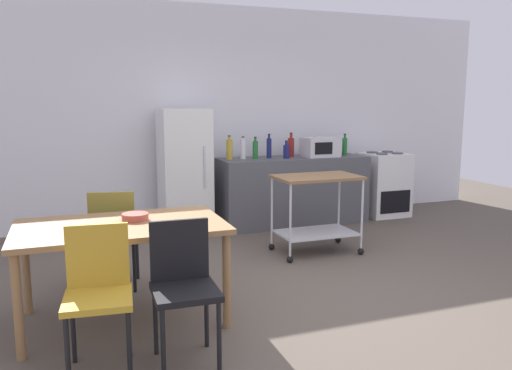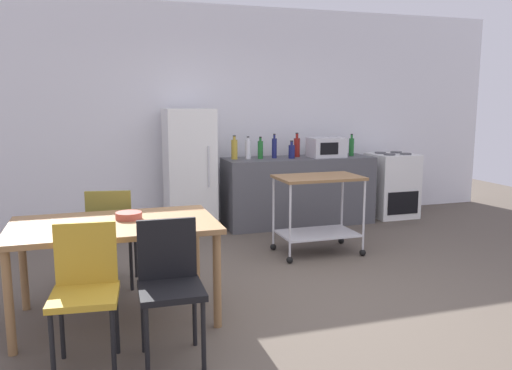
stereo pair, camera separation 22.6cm
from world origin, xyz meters
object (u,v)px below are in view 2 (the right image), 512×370
(dining_table, at_px, (114,233))
(bottle_soy_sauce, at_px, (274,148))
(bottle_olive_oil, at_px, (351,146))
(fruit_bowl, at_px, (129,216))
(refrigerator, at_px, (190,170))
(chair_olive, at_px, (112,230))
(microwave, at_px, (326,147))
(chair_mustard, at_px, (85,285))
(chair_black, at_px, (170,280))
(kitchen_cart, at_px, (318,201))
(bottle_soda, at_px, (234,149))
(bottle_sesame_oil, at_px, (292,151))
(stove_oven, at_px, (392,185))
(bottle_sparkling_water, at_px, (260,149))
(bottle_wine, at_px, (297,147))
(bottle_vinegar, at_px, (248,149))

(dining_table, xyz_separation_m, bottle_soy_sauce, (2.15, 2.45, 0.37))
(bottle_olive_oil, xyz_separation_m, fruit_bowl, (-3.15, -2.34, -0.25))
(bottle_olive_oil, bearing_deg, bottle_soy_sauce, 178.02)
(refrigerator, xyz_separation_m, fruit_bowl, (-0.92, -2.45, 0.00))
(chair_olive, distance_m, microwave, 3.35)
(chair_mustard, xyz_separation_m, bottle_soy_sauce, (2.36, 3.12, 0.52))
(dining_table, xyz_separation_m, chair_black, (0.30, -0.72, -0.15))
(dining_table, height_order, microwave, microwave)
(dining_table, distance_m, fruit_bowl, 0.18)
(kitchen_cart, xyz_separation_m, bottle_soda, (-0.55, 1.39, 0.46))
(chair_olive, bearing_deg, bottle_sesame_oil, -133.39)
(chair_black, height_order, bottle_olive_oil, bottle_olive_oil)
(bottle_olive_oil, bearing_deg, chair_black, -133.30)
(chair_mustard, height_order, stove_oven, stove_oven)
(chair_olive, bearing_deg, bottle_sparkling_water, -126.80)
(stove_oven, bearing_deg, chair_olive, -156.10)
(chair_olive, bearing_deg, bottle_soy_sauce, -129.29)
(dining_table, bearing_deg, chair_mustard, -107.58)
(bottle_wine, height_order, bottle_olive_oil, bottle_wine)
(chair_olive, distance_m, bottle_olive_oil, 3.72)
(kitchen_cart, relative_size, bottle_vinegar, 3.14)
(chair_black, distance_m, bottle_sparkling_water, 3.60)
(chair_black, xyz_separation_m, bottle_wine, (2.20, 3.24, 0.52))
(chair_black, height_order, microwave, microwave)
(bottle_soda, relative_size, bottle_sparkling_water, 1.08)
(chair_mustard, bearing_deg, bottle_soy_sauce, 58.87)
(kitchen_cart, distance_m, fruit_bowl, 2.30)
(chair_olive, distance_m, bottle_soda, 2.46)
(chair_black, bearing_deg, refrigerator, 79.13)
(chair_olive, xyz_separation_m, bottle_soy_sauce, (2.15, 1.75, 0.52))
(chair_mustard, xyz_separation_m, chair_black, (0.51, -0.06, 0.00))
(stove_oven, distance_m, refrigerator, 2.92)
(stove_oven, bearing_deg, bottle_soy_sauce, 179.67)
(chair_black, bearing_deg, bottle_sesame_oil, 58.16)
(refrigerator, bearing_deg, bottle_vinegar, -4.02)
(chair_mustard, height_order, bottle_wine, bottle_wine)
(bottle_soda, bearing_deg, refrigerator, 176.01)
(bottle_sesame_oil, xyz_separation_m, bottle_olive_oil, (0.90, 0.06, 0.03))
(stove_oven, relative_size, kitchen_cart, 1.01)
(chair_black, xyz_separation_m, bottle_sesame_oil, (2.06, 3.08, 0.48))
(chair_mustard, height_order, chair_olive, same)
(kitchen_cart, xyz_separation_m, bottle_olive_oil, (1.10, 1.32, 0.45))
(refrigerator, height_order, bottle_olive_oil, refrigerator)
(bottle_olive_oil, bearing_deg, stove_oven, 2.38)
(bottle_soda, height_order, bottle_wine, bottle_wine)
(bottle_vinegar, bearing_deg, microwave, -5.82)
(stove_oven, height_order, refrigerator, refrigerator)
(dining_table, height_order, fruit_bowl, fruit_bowl)
(chair_mustard, xyz_separation_m, bottle_vinegar, (2.01, 3.14, 0.51))
(microwave, bearing_deg, dining_table, -140.42)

